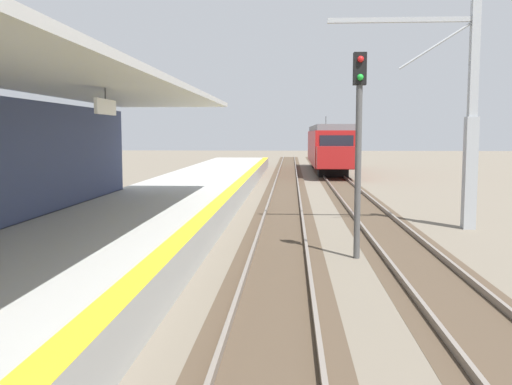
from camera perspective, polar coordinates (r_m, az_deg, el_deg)
name	(u,v)px	position (r m, az deg, el deg)	size (l,w,h in m)	color
station_platform	(121,233)	(16.46, -13.14, -3.92)	(5.00, 80.00, 0.91)	#A8A8A3
track_pair_nearest_platform	(282,226)	(19.79, 2.61, -3.32)	(2.34, 120.00, 0.16)	#4C3D2D
track_pair_middle	(383,227)	(20.03, 12.40, -3.34)	(2.34, 120.00, 0.16)	#4C3D2D
approaching_train	(328,146)	(48.93, 7.16, 4.59)	(2.93, 19.60, 4.76)	maroon
rail_signal_post	(359,134)	(14.83, 10.09, 5.74)	(0.32, 0.34, 5.20)	#4C4C4C
catenary_pylon_far_side	(463,121)	(20.43, 19.70, 6.63)	(5.00, 0.40, 7.50)	#9EA3A8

